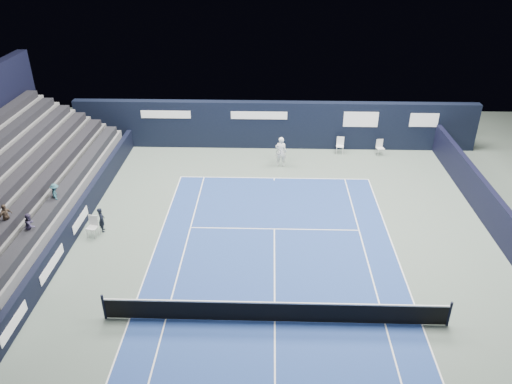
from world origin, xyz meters
TOP-DOWN VIEW (x-y plane):
  - ground at (0.00, 2.00)m, footprint 48.00×48.00m
  - court_surface at (0.00, 0.00)m, footprint 10.97×23.77m
  - enclosure_wall_right at (10.50, 6.00)m, footprint 0.30×22.00m
  - folding_chair_back_a at (4.25, 15.68)m, footprint 0.52×0.51m
  - folding_chair_back_b at (6.75, 15.46)m, footprint 0.53×0.52m
  - line_judge_chair at (-8.61, 5.60)m, footprint 0.54×0.53m
  - line_judge at (-8.30, 6.00)m, footprint 0.45×0.54m
  - court_markings at (0.00, 0.00)m, footprint 11.03×23.83m
  - tennis_net at (0.00, 0.00)m, footprint 12.90×0.10m
  - back_sponsor_wall at (0.01, 16.50)m, footprint 26.00×0.63m
  - side_barrier_left at (-9.50, 5.97)m, footprint 0.33×22.00m
  - spectator_stand at (-13.27, 6.99)m, footprint 6.00×18.00m
  - tennis_player at (0.39, 13.59)m, footprint 0.73×0.88m

SIDE VIEW (x-z plane):
  - ground at x=0.00m, z-range 0.00..0.00m
  - court_surface at x=0.00m, z-range 0.00..0.01m
  - court_markings at x=0.00m, z-range 0.01..0.01m
  - tennis_net at x=0.00m, z-range -0.04..1.06m
  - folding_chair_back_b at x=6.75m, z-range 0.07..1.09m
  - line_judge_chair at x=-8.61m, z-range 0.07..1.12m
  - side_barrier_left at x=-9.50m, z-range 0.00..1.20m
  - folding_chair_back_a at x=4.25m, z-range 0.07..1.13m
  - line_judge at x=-8.30m, z-range 0.00..1.26m
  - enclosure_wall_right at x=10.50m, z-range 0.00..1.80m
  - tennis_player at x=0.39m, z-range 0.00..1.89m
  - back_sponsor_wall at x=0.01m, z-range 0.00..3.10m
  - spectator_stand at x=-13.27m, z-range -1.25..5.15m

